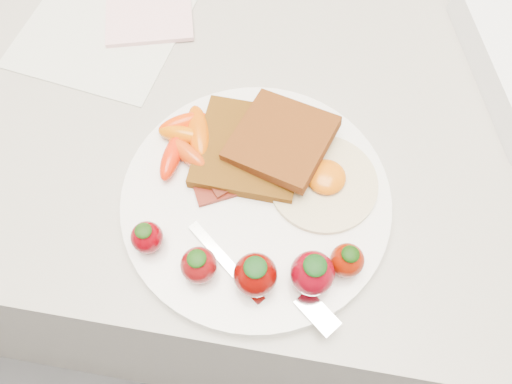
# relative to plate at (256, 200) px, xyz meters

# --- Properties ---
(counter) EXTENTS (2.00, 0.60, 0.90)m
(counter) POSITION_rel_plate_xyz_m (-0.01, 0.16, -0.46)
(counter) COLOR gray
(counter) RESTS_ON ground
(plate) EXTENTS (0.27, 0.27, 0.02)m
(plate) POSITION_rel_plate_xyz_m (0.00, 0.00, 0.00)
(plate) COLOR white
(plate) RESTS_ON counter
(toast_lower) EXTENTS (0.11, 0.11, 0.01)m
(toast_lower) POSITION_rel_plate_xyz_m (-0.02, 0.05, 0.02)
(toast_lower) COLOR #462209
(toast_lower) RESTS_ON plate
(toast_upper) EXTENTS (0.12, 0.12, 0.02)m
(toast_upper) POSITION_rel_plate_xyz_m (0.02, 0.06, 0.03)
(toast_upper) COLOR #482106
(toast_upper) RESTS_ON toast_lower
(fried_egg) EXTENTS (0.14, 0.14, 0.02)m
(fried_egg) POSITION_rel_plate_xyz_m (0.06, 0.03, 0.01)
(fried_egg) COLOR silver
(fried_egg) RESTS_ON plate
(bacon_strips) EXTENTS (0.11, 0.09, 0.01)m
(bacon_strips) POSITION_rel_plate_xyz_m (-0.01, 0.02, 0.01)
(bacon_strips) COLOR #471209
(bacon_strips) RESTS_ON plate
(baby_carrots) EXTENTS (0.07, 0.10, 0.02)m
(baby_carrots) POSITION_rel_plate_xyz_m (-0.08, 0.05, 0.02)
(baby_carrots) COLOR #D86000
(baby_carrots) RESTS_ON plate
(strawberries) EXTENTS (0.21, 0.06, 0.05)m
(strawberries) POSITION_rel_plate_xyz_m (0.02, -0.08, 0.03)
(strawberries) COLOR #680007
(strawberries) RESTS_ON plate
(fork) EXTENTS (0.15, 0.09, 0.00)m
(fork) POSITION_rel_plate_xyz_m (0.02, -0.09, 0.01)
(fork) COLOR silver
(fork) RESTS_ON plate
(paper_sheet) EXTENTS (0.22, 0.28, 0.00)m
(paper_sheet) POSITION_rel_plate_xyz_m (-0.22, 0.23, -0.01)
(paper_sheet) COLOR silver
(paper_sheet) RESTS_ON counter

